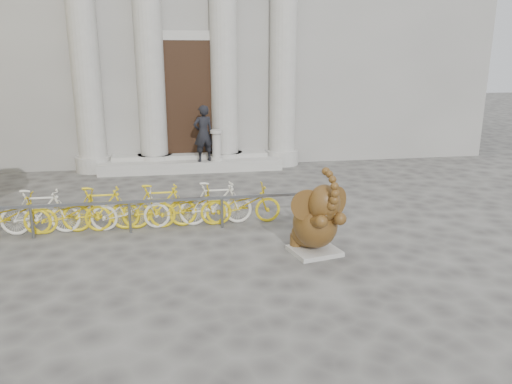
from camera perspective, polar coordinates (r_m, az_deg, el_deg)
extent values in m
plane|color=#474442|center=(8.06, -4.24, -12.27)|extent=(80.00, 80.00, 0.00)
cube|color=black|center=(17.11, -7.73, 10.44)|extent=(2.40, 0.16, 4.00)
cylinder|color=#A8A59E|center=(17.11, -19.10, 15.47)|extent=(0.90, 0.90, 8.00)
cylinder|color=#A8A59E|center=(16.93, -12.14, 15.96)|extent=(0.90, 0.90, 8.00)
cylinder|color=#A8A59E|center=(17.02, -3.72, 16.25)|extent=(0.90, 0.90, 8.00)
cylinder|color=#A8A59E|center=(17.35, 3.14, 16.24)|extent=(0.90, 0.90, 8.00)
cube|color=#A8A59E|center=(16.91, -7.40, 3.12)|extent=(6.00, 1.20, 0.36)
cube|color=#A8A59E|center=(9.87, 6.70, -6.68)|extent=(1.04, 0.97, 0.09)
ellipsoid|color=black|center=(9.92, 6.21, -4.64)|extent=(0.88, 0.85, 0.57)
ellipsoid|color=black|center=(9.69, 6.75, -3.59)|extent=(1.06, 1.22, 0.92)
cylinder|color=black|center=(9.96, 4.65, -5.44)|extent=(0.32, 0.32, 0.23)
cylinder|color=black|center=(10.18, 7.06, -5.05)|extent=(0.32, 0.32, 0.23)
cylinder|color=black|center=(9.26, 6.79, -3.37)|extent=(0.32, 0.56, 0.35)
cylinder|color=black|center=(9.44, 8.86, -3.06)|extent=(0.32, 0.56, 0.35)
ellipsoid|color=black|center=(9.28, 7.79, -1.29)|extent=(0.71, 0.68, 0.71)
cylinder|color=black|center=(9.24, 5.84, -1.53)|extent=(0.60, 0.10, 0.60)
cylinder|color=black|center=(9.53, 9.04, -1.12)|extent=(0.54, 0.34, 0.60)
cone|color=beige|center=(9.13, 7.74, -2.50)|extent=(0.15, 0.21, 0.09)
cone|color=beige|center=(9.23, 8.88, -2.34)|extent=(0.07, 0.20, 0.09)
cube|color=slate|center=(11.01, -14.34, -1.11)|extent=(8.00, 0.06, 0.06)
cylinder|color=slate|center=(11.46, -24.24, -3.20)|extent=(0.06, 0.06, 0.70)
cylinder|color=slate|center=(11.12, -14.22, -2.84)|extent=(0.06, 0.06, 0.70)
cylinder|color=slate|center=(11.12, -3.90, -2.37)|extent=(0.06, 0.06, 0.70)
cylinder|color=slate|center=(11.43, 5.11, -1.90)|extent=(0.06, 0.06, 0.70)
imported|color=yellow|center=(11.79, -26.44, -2.20)|extent=(1.70, 0.50, 1.00)
imported|color=silver|center=(11.62, -23.48, -2.10)|extent=(1.66, 0.47, 1.00)
imported|color=yellow|center=(11.48, -20.44, -1.98)|extent=(1.70, 0.50, 1.00)
imported|color=yellow|center=(11.38, -17.33, -1.86)|extent=(1.66, 0.47, 1.00)
imported|color=silver|center=(11.31, -14.18, -1.73)|extent=(1.70, 0.50, 1.00)
imported|color=yellow|center=(11.27, -11.00, -1.59)|extent=(1.66, 0.47, 1.00)
imported|color=yellow|center=(11.27, -7.81, -1.44)|extent=(1.70, 0.50, 1.00)
imported|color=silver|center=(11.31, -4.62, -1.30)|extent=(1.66, 0.47, 1.00)
imported|color=yellow|center=(11.38, -1.47, -1.15)|extent=(1.70, 0.50, 1.00)
imported|color=black|center=(16.38, -6.04, 6.67)|extent=(0.76, 0.60, 1.83)
cylinder|color=#A8A59E|center=(16.62, -4.51, 3.84)|extent=(0.41, 0.41, 0.12)
cylinder|color=#A8A59E|center=(16.54, -4.54, 5.21)|extent=(0.29, 0.29, 0.93)
cylinder|color=#A8A59E|center=(16.46, -4.58, 6.91)|extent=(0.41, 0.41, 0.10)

